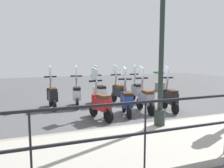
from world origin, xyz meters
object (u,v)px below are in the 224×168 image
Objects in this scene: scooter_far_1 at (119,91)px; scooter_near_3 at (101,103)px; scooter_far_0 at (137,90)px; scooter_far_3 at (77,94)px; potted_palm at (160,83)px; scooter_near_2 at (126,100)px; scooter_far_2 at (99,93)px; scooter_near_1 at (145,98)px; scooter_near_0 at (170,97)px; lamp_post_near at (162,43)px; scooter_far_4 at (52,95)px.

scooter_near_3 is at bearing 139.30° from scooter_far_1.
scooter_far_0 is 2.49m from scooter_far_3.
scooter_near_2 reaches higher than potted_palm.
scooter_near_3 is 2.87m from scooter_far_0.
scooter_far_3 is (-0.06, 0.88, 0.00)m from scooter_far_2.
scooter_near_3 is at bearing 100.73° from scooter_near_1.
scooter_far_1 is (1.79, 1.16, 0.00)m from scooter_near_0.
scooter_far_1 is (1.63, 0.30, 0.00)m from scooter_near_1.
scooter_far_0 is (-2.30, 2.59, 0.04)m from potted_palm.
scooter_near_1 is at bearing -154.81° from scooter_far_2.
scooter_near_1 reaches higher than potted_palm.
scooter_far_2 is (1.64, 1.11, 0.00)m from scooter_near_1.
lamp_post_near reaches higher than scooter_far_3.
scooter_far_0 is 3.37m from scooter_far_4.
scooter_near_3 is 1.00× the size of scooter_far_0.
scooter_far_1 is at bearing -79.08° from scooter_far_3.
scooter_near_2 is (-4.04, 3.83, 0.04)m from potted_palm.
scooter_near_3 is 1.88m from scooter_far_3.
scooter_near_0 and scooter_far_4 have the same top height.
scooter_near_0 is at bearing -78.97° from scooter_near_2.
scooter_far_2 is (1.75, 0.37, 0.00)m from scooter_near_2.
scooter_near_2 is 0.92m from scooter_near_3.
lamp_post_near is 3.94m from scooter_far_0.
scooter_near_1 is at bearing -95.84° from scooter_near_3.
lamp_post_near is 2.95× the size of scooter_near_3.
scooter_near_0 is 3.34m from scooter_far_3.
scooter_far_3 is (1.85, 0.34, 0.00)m from scooter_near_3.
scooter_far_4 is (1.73, 2.13, 0.00)m from scooter_near_2.
lamp_post_near is at bearing 170.11° from scooter_far_1.
scooter_near_2 and scooter_far_1 have the same top height.
scooter_far_2 is (0.01, 0.81, 0.00)m from scooter_far_1.
scooter_far_3 is at bearing 97.35° from scooter_far_0.
scooter_near_0 and scooter_far_0 have the same top height.
scooter_far_0 is at bearing -94.24° from scooter_far_4.
potted_palm is 0.69× the size of scooter_far_2.
scooter_near_2 is at bearing -176.92° from scooter_far_2.
scooter_far_1 is at bearing -1.23° from scooter_near_2.
scooter_near_3 is at bearing 155.32° from scooter_far_2.
scooter_near_3 is at bearing 113.13° from scooter_near_2.
lamp_post_near is 3.80m from scooter_far_1.
scooter_far_4 reaches higher than potted_palm.
scooter_far_1 and scooter_far_2 have the same top height.
scooter_near_2 is at bearing -133.33° from scooter_far_4.
scooter_far_1 is 0.81m from scooter_far_2.
scooter_near_2 and scooter_near_3 have the same top height.
scooter_far_3 is at bearing -97.28° from scooter_far_4.
scooter_far_3 is at bearing 85.02° from scooter_far_2.
scooter_far_2 is at bearing -30.96° from scooter_near_3.
lamp_post_near is 2.95× the size of scooter_far_3.
scooter_far_1 and scooter_far_3 have the same top height.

